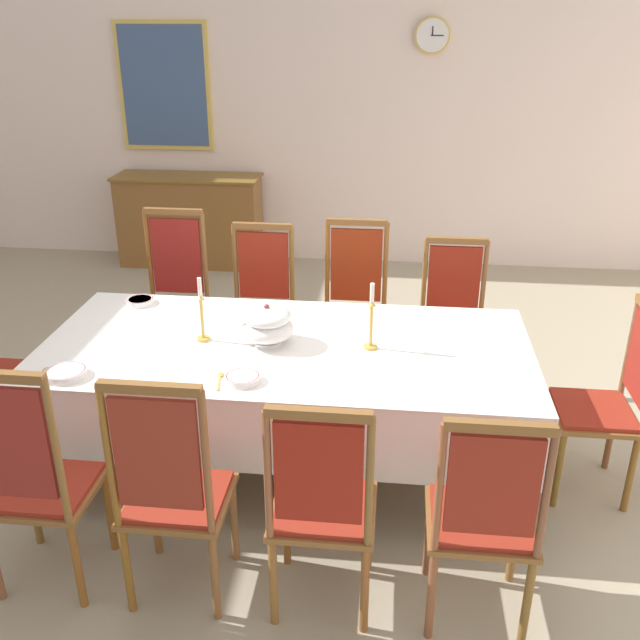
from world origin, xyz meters
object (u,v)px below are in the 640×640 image
Objects in this scene: dining_table at (286,356)px; chair_north_c at (354,308)px; chair_head_east at (608,399)px; chair_south_b at (172,489)px; bowl_far_left at (140,301)px; bowl_near_right at (66,373)px; soup_tureen at (267,325)px; candlestick_east at (371,323)px; spoon_primary at (220,377)px; sideboard at (190,220)px; chair_north_b at (261,306)px; chair_south_c at (322,503)px; chair_north_a at (175,298)px; candlestick_west at (202,316)px; framed_painting at (164,86)px; bowl_near_left at (243,378)px; mounted_clock at (432,35)px; chair_south_d at (483,515)px; chair_north_d at (453,317)px; chair_south_a at (34,478)px; spoon_secondary at (44,372)px.

chair_north_c reaches higher than dining_table.
chair_head_east is at bearing 0.00° from dining_table.
chair_south_b is 2.25m from chair_head_east.
bowl_near_right is at bearing -92.47° from bowl_far_left.
candlestick_east is (0.54, 0.00, 0.04)m from soup_tureen.
spoon_primary is 0.12× the size of sideboard.
sideboard is at bearing -63.67° from chair_north_b.
chair_south_c is at bearing -68.35° from soup_tureen.
chair_north_a is 3.34× the size of candlestick_west.
dining_table is 9.17× the size of soup_tureen.
bowl_near_right is 0.16× the size of framed_painting.
chair_south_b reaches higher than candlestick_west.
chair_north_c is 0.96× the size of framed_painting.
candlestick_east is (0.89, 0.00, 0.00)m from candlestick_west.
bowl_near_left is 4.39m from mounted_clock.
bowl_near_right is (-0.86, -0.04, 0.00)m from bowl_near_left.
framed_painting is (-0.75, 4.11, 0.91)m from bowl_near_right.
chair_north_a reaches higher than chair_south_d.
candlestick_west is (-1.40, -1.00, 0.38)m from chair_north_d.
sideboard is 4.47× the size of mounted_clock.
chair_south_d is 4.91m from mounted_clock.
chair_north_d reaches higher than bowl_near_right.
chair_south_a is 4.43m from sideboard.
chair_south_a is 4.15× the size of soup_tureen.
chair_north_d is 1.76m from candlestick_west.
chair_south_d is (0.65, -2.00, -0.03)m from chair_north_c.
soup_tureen is 0.87× the size of mounted_clock.
mounted_clock is (1.13, 4.63, 1.61)m from chair_south_b.
sideboard is at bearing 97.50° from chair_south_a.
soup_tureen reaches higher than spoon_primary.
chair_north_b is at bearing 122.57° from chair_south_d.
chair_south_a is 5.20m from mounted_clock.
spoon_primary is 0.87m from spoon_secondary.
mounted_clock is (0.50, 4.63, 1.63)m from chair_south_c.
soup_tureen is at bearing -0.00° from candlestick_west.
bowl_near_right is (-0.67, 0.53, 0.22)m from chair_south_b.
spoon_secondary is (-0.98, -0.02, -0.01)m from bowl_near_left.
candlestick_east is 0.74m from bowl_near_left.
mounted_clock is (1.76, 3.17, 1.39)m from bowl_far_left.
chair_south_a is 0.96× the size of framed_painting.
candlestick_east is at bearing -58.96° from framed_painting.
chair_south_c is at bearing -96.21° from mounted_clock.
candlestick_west is (-0.35, 0.00, 0.04)m from soup_tureen.
chair_south_b reaches higher than chair_north_d.
spoon_secondary is 4.23m from framed_painting.
chair_north_a is 7.13× the size of bowl_near_left.
chair_south_c is at bearing -52.34° from bowl_near_left.
chair_south_c is 1.01× the size of chair_head_east.
mounted_clock reaches higher than chair_head_east.
candlestick_east reaches higher than bowl_far_left.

